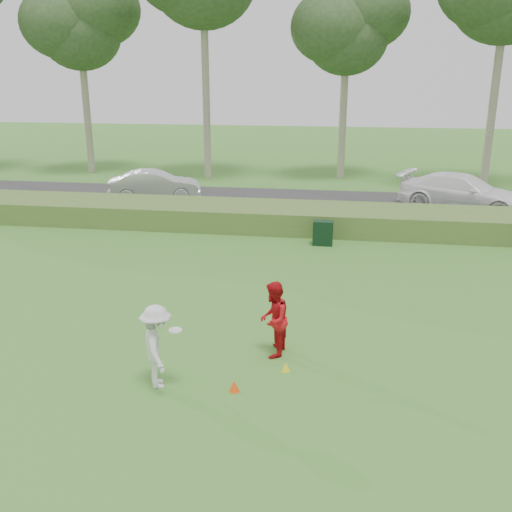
% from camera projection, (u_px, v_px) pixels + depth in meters
% --- Properties ---
extents(ground, '(120.00, 120.00, 0.00)m').
position_uv_depth(ground, '(227.00, 368.00, 12.42)').
color(ground, '#377727').
rests_on(ground, ground).
extents(reed_strip, '(80.00, 3.00, 0.90)m').
position_uv_depth(reed_strip, '(286.00, 217.00, 23.57)').
color(reed_strip, '#476A2A').
rests_on(reed_strip, ground).
extents(park_road, '(80.00, 6.00, 0.06)m').
position_uv_depth(park_road, '(297.00, 202.00, 28.40)').
color(park_road, '#2D2D2D').
rests_on(park_road, ground).
extents(tree_2, '(6.50, 6.50, 12.00)m').
position_uv_depth(tree_2, '(79.00, 24.00, 34.34)').
color(tree_2, gray).
rests_on(tree_2, ground).
extents(tree_4, '(6.24, 6.24, 11.50)m').
position_uv_depth(tree_4, '(347.00, 28.00, 32.53)').
color(tree_4, gray).
rests_on(tree_4, ground).
extents(player_white, '(1.06, 1.30, 1.76)m').
position_uv_depth(player_white, '(157.00, 347.00, 11.47)').
color(player_white, silver).
rests_on(player_white, ground).
extents(player_red, '(0.73, 0.90, 1.75)m').
position_uv_depth(player_red, '(274.00, 319.00, 12.75)').
color(player_red, red).
rests_on(player_red, ground).
extents(cone_orange, '(0.21, 0.21, 0.23)m').
position_uv_depth(cone_orange, '(234.00, 386.00, 11.49)').
color(cone_orange, '#FD470D').
rests_on(cone_orange, ground).
extents(cone_yellow, '(0.18, 0.18, 0.20)m').
position_uv_depth(cone_yellow, '(286.00, 367.00, 12.26)').
color(cone_yellow, yellow).
rests_on(cone_yellow, ground).
extents(utility_cabinet, '(0.74, 0.47, 0.92)m').
position_uv_depth(utility_cabinet, '(323.00, 233.00, 21.22)').
color(utility_cabinet, black).
rests_on(utility_cabinet, ground).
extents(car_mid, '(4.75, 2.72, 1.48)m').
position_uv_depth(car_mid, '(155.00, 185.00, 28.46)').
color(car_mid, silver).
rests_on(car_mid, park_road).
extents(car_right, '(6.23, 4.45, 1.68)m').
position_uv_depth(car_right, '(463.00, 193.00, 26.17)').
color(car_right, white).
rests_on(car_right, park_road).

